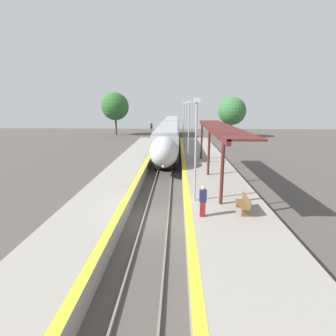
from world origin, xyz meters
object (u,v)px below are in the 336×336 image
railway_signal (152,135)px  lamppost_mid (189,129)px  lamppost_far (186,122)px  person_waiting (203,201)px  platform_bench (244,204)px  lamppost_farthest (184,118)px  lamppost_near (196,145)px  train (170,132)px

railway_signal → lamppost_mid: bearing=-68.0°
lamppost_far → person_waiting: bearing=-89.3°
platform_bench → railway_signal: (-7.25, 23.44, 1.08)m
person_waiting → lamppost_farthest: size_ratio=0.28×
lamppost_farthest → lamppost_near: bearing=-90.0°
platform_bench → lamppost_farthest: (-2.55, 32.11, 2.93)m
lamppost_far → lamppost_near: bearing=-90.0°
lamppost_near → train: bearing=94.8°
lamppost_mid → lamppost_far: 10.15m
train → lamppost_near: lamppost_near is taller
platform_bench → person_waiting: bearing=-164.0°
train → railway_signal: (-2.41, -5.84, 0.22)m
platform_bench → lamppost_farthest: lamppost_farthest is taller
person_waiting → railway_signal: size_ratio=0.41×
person_waiting → lamppost_mid: (-0.27, 12.47, 2.55)m
platform_bench → railway_signal: bearing=107.2°
train → railway_signal: railway_signal is taller
platform_bench → person_waiting: (-2.28, -0.65, 0.38)m
lamppost_mid → train: bearing=97.5°
person_waiting → lamppost_near: bearing=96.6°
platform_bench → lamppost_near: size_ratio=0.27×
lamppost_near → lamppost_farthest: size_ratio=1.00×
train → railway_signal: bearing=-112.4°
railway_signal → lamppost_near: (4.71, -21.78, 1.85)m
person_waiting → lamppost_mid: lamppost_mid is taller
lamppost_farthest → railway_signal: bearing=-118.5°
person_waiting → lamppost_farthest: bearing=90.5°
person_waiting → railway_signal: railway_signal is taller
lamppost_mid → person_waiting: bearing=-88.8°
platform_bench → person_waiting: 2.40m
platform_bench → lamppost_mid: 12.44m
lamppost_near → lamppost_mid: bearing=90.0°
lamppost_farthest → lamppost_mid: bearing=-90.0°
train → lamppost_mid: bearing=-82.5°
platform_bench → lamppost_far: lamppost_far is taller
platform_bench → railway_signal: 24.56m
lamppost_near → lamppost_mid: size_ratio=1.00×
lamppost_mid → lamppost_far: (0.00, 10.15, 0.00)m
lamppost_mid → platform_bench: bearing=-77.8°
railway_signal → lamppost_farthest: 10.03m
platform_bench → lamppost_far: size_ratio=0.27×
platform_bench → lamppost_far: bearing=96.6°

